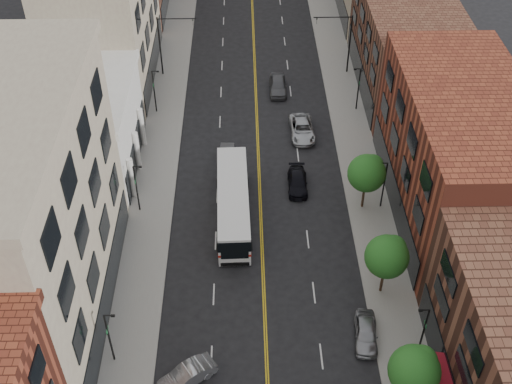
{
  "coord_description": "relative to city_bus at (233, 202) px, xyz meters",
  "views": [
    {
      "loc": [
        -1.36,
        -19.24,
        39.62
      ],
      "look_at": [
        -0.49,
        20.6,
        5.0
      ],
      "focal_mm": 45.0,
      "sensor_mm": 36.0,
      "label": 1
    }
  ],
  "objects": [
    {
      "name": "car_parked_far",
      "position": [
        9.86,
        -13.49,
        -1.15
      ],
      "size": [
        2.09,
        4.3,
        1.41
      ],
      "primitive_type": "imported",
      "rotation": [
        0.0,
        0.0,
        -0.1
      ],
      "color": "gray",
      "rests_on": "ground"
    },
    {
      "name": "sidewalk_right",
      "position": [
        12.46,
        12.03,
        -1.78
      ],
      "size": [
        4.0,
        110.0,
        0.15
      ],
      "primitive_type": "cube",
      "color": "gray",
      "rests_on": "ground"
    },
    {
      "name": "signal_mast_left",
      "position": [
        -7.8,
        25.03,
        2.79
      ],
      "size": [
        4.49,
        0.18,
        7.2
      ],
      "color": "black",
      "rests_on": "sidewalk_left"
    },
    {
      "name": "tree_r_2",
      "position": [
        11.85,
        -8.9,
        2.27
      ],
      "size": [
        3.4,
        3.4,
        5.59
      ],
      "color": "black",
      "rests_on": "sidewalk_right"
    },
    {
      "name": "sidewalk_left",
      "position": [
        -7.54,
        12.03,
        -1.78
      ],
      "size": [
        4.0,
        110.0,
        0.15
      ],
      "primitive_type": "cube",
      "color": "gray",
      "rests_on": "ground"
    },
    {
      "name": "car_lane_c",
      "position": [
        4.99,
        21.03,
        -1.04
      ],
      "size": [
        1.96,
        4.79,
        1.63
      ],
      "primitive_type": "imported",
      "rotation": [
        0.0,
        0.0,
        -0.01
      ],
      "color": "#505155",
      "rests_on": "ground"
    },
    {
      "name": "bldg_l_far_a",
      "position": [
        -14.54,
        25.03,
        7.14
      ],
      "size": [
        10.0,
        20.0,
        18.0
      ],
      "primitive_type": "cube",
      "color": "gray",
      "rests_on": "ground"
    },
    {
      "name": "city_bus",
      "position": [
        0.0,
        0.0,
        0.0
      ],
      "size": [
        3.25,
        12.49,
        3.19
      ],
      "rotation": [
        0.0,
        0.0,
        0.03
      ],
      "color": "white",
      "rests_on": "ground"
    },
    {
      "name": "tree_r_1",
      "position": [
        11.85,
        -18.9,
        2.27
      ],
      "size": [
        3.4,
        3.4,
        5.59
      ],
      "color": "black",
      "rests_on": "sidewalk_right"
    },
    {
      "name": "bldg_r_far_a",
      "position": [
        19.46,
        22.03,
        3.14
      ],
      "size": [
        10.0,
        20.0,
        10.0
      ],
      "primitive_type": "cube",
      "color": "#542E21",
      "rests_on": "ground"
    },
    {
      "name": "car_lane_b",
      "position": [
        7.1,
        12.47,
        -1.11
      ],
      "size": [
        2.65,
        5.43,
        1.49
      ],
      "primitive_type": "imported",
      "rotation": [
        0.0,
        0.0,
        0.04
      ],
      "color": "#ADB1B5",
      "rests_on": "ground"
    },
    {
      "name": "car_lane_a",
      "position": [
        6.04,
        3.99,
        -1.21
      ],
      "size": [
        1.9,
        4.48,
        1.29
      ],
      "primitive_type": "imported",
      "rotation": [
        0.0,
        0.0,
        -0.02
      ],
      "color": "black",
      "rests_on": "ground"
    },
    {
      "name": "bldg_r_mid",
      "position": [
        19.46,
        1.03,
        4.14
      ],
      "size": [
        10.0,
        22.0,
        12.0
      ],
      "primitive_type": "cube",
      "color": "maroon",
      "rests_on": "ground"
    },
    {
      "name": "lamp_r_2",
      "position": [
        13.42,
        1.03,
        1.11
      ],
      "size": [
        0.81,
        0.55,
        5.05
      ],
      "color": "black",
      "rests_on": "sidewalk_right"
    },
    {
      "name": "lamp_l_2",
      "position": [
        -8.49,
        1.03,
        1.11
      ],
      "size": [
        0.81,
        0.55,
        5.05
      ],
      "color": "black",
      "rests_on": "sidewalk_left"
    },
    {
      "name": "lamp_l_1",
      "position": [
        -8.49,
        -14.97,
        1.11
      ],
      "size": [
        0.81,
        0.55,
        5.05
      ],
      "color": "black",
      "rests_on": "sidewalk_left"
    },
    {
      "name": "bldg_l_white",
      "position": [
        -14.54,
        8.03,
        2.14
      ],
      "size": [
        10.0,
        14.0,
        8.0
      ],
      "primitive_type": "cube",
      "color": "silver",
      "rests_on": "ground"
    },
    {
      "name": "bldg_l_tanoffice",
      "position": [
        -14.54,
        -9.97,
        7.14
      ],
      "size": [
        10.0,
        22.0,
        18.0
      ],
      "primitive_type": "cube",
      "color": "gray",
      "rests_on": "ground"
    },
    {
      "name": "lamp_l_3",
      "position": [
        -8.49,
        17.03,
        1.11
      ],
      "size": [
        0.81,
        0.55,
        5.05
      ],
      "color": "black",
      "rests_on": "sidewalk_left"
    },
    {
      "name": "car_lane_behind",
      "position": [
        -0.76,
        8.48,
        -1.21
      ],
      "size": [
        1.63,
        3.99,
        1.29
      ],
      "primitive_type": "imported",
      "rotation": [
        0.0,
        0.0,
        3.07
      ],
      "color": "#424347",
      "rests_on": "ground"
    },
    {
      "name": "lamp_r_3",
      "position": [
        13.42,
        17.03,
        1.11
      ],
      "size": [
        0.81,
        0.55,
        5.05
      ],
      "color": "black",
      "rests_on": "sidewalk_right"
    },
    {
      "name": "car_angle_b",
      "position": [
        -3.14,
        -16.8,
        -1.16
      ],
      "size": [
        4.34,
        3.57,
        1.39
      ],
      "primitive_type": "imported",
      "rotation": [
        0.0,
        0.0,
        -0.98
      ],
      "color": "#B6B9BE",
      "rests_on": "ground"
    },
    {
      "name": "signal_mast_right",
      "position": [
        12.73,
        25.03,
        2.79
      ],
      "size": [
        4.49,
        0.18,
        7.2
      ],
      "color": "black",
      "rests_on": "sidewalk_right"
    },
    {
      "name": "lamp_r_1",
      "position": [
        13.42,
        -14.97,
        1.11
      ],
      "size": [
        0.81,
        0.55,
        5.05
      ],
      "color": "black",
      "rests_on": "sidewalk_right"
    },
    {
      "name": "tree_r_3",
      "position": [
        11.85,
        1.1,
        2.27
      ],
      "size": [
        3.4,
        3.4,
        5.59
      ],
      "color": "black",
      "rests_on": "sidewalk_right"
    }
  ]
}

